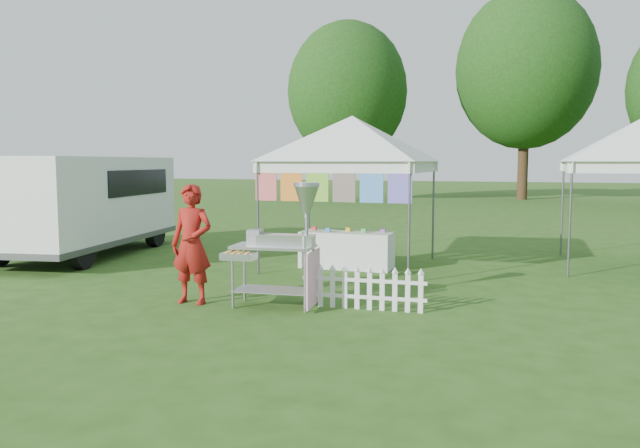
% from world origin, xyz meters
% --- Properties ---
extents(ground, '(120.00, 120.00, 0.00)m').
position_xyz_m(ground, '(0.00, 0.00, 0.00)').
color(ground, '#294B15').
rests_on(ground, ground).
extents(canopy_main, '(4.24, 4.24, 3.45)m').
position_xyz_m(canopy_main, '(0.00, 3.49, 2.99)').
color(canopy_main, '#59595E').
rests_on(canopy_main, ground).
extents(tree_left, '(6.40, 6.40, 9.53)m').
position_xyz_m(tree_left, '(-6.00, 24.00, 5.83)').
color(tree_left, '#342013').
rests_on(tree_left, ground).
extents(tree_mid, '(7.60, 7.60, 11.52)m').
position_xyz_m(tree_mid, '(3.00, 28.00, 7.14)').
color(tree_mid, '#342013').
rests_on(tree_mid, ground).
extents(donut_cart, '(1.29, 0.99, 1.80)m').
position_xyz_m(donut_cart, '(0.08, -0.29, 1.06)').
color(donut_cart, gray).
rests_on(donut_cart, ground).
extents(vendor, '(0.65, 0.43, 1.77)m').
position_xyz_m(vendor, '(-1.33, -0.48, 0.88)').
color(vendor, maroon).
rests_on(vendor, ground).
extents(cargo_van, '(2.90, 5.55, 2.20)m').
position_xyz_m(cargo_van, '(-6.08, 3.08, 1.18)').
color(cargo_van, white).
rests_on(cargo_van, ground).
extents(picket_fence, '(1.80, 0.12, 0.56)m').
position_xyz_m(picket_fence, '(1.17, -0.07, 0.29)').
color(picket_fence, white).
rests_on(picket_fence, ground).
extents(display_table, '(1.80, 0.70, 0.72)m').
position_xyz_m(display_table, '(-0.03, 3.23, 0.36)').
color(display_table, white).
rests_on(display_table, ground).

